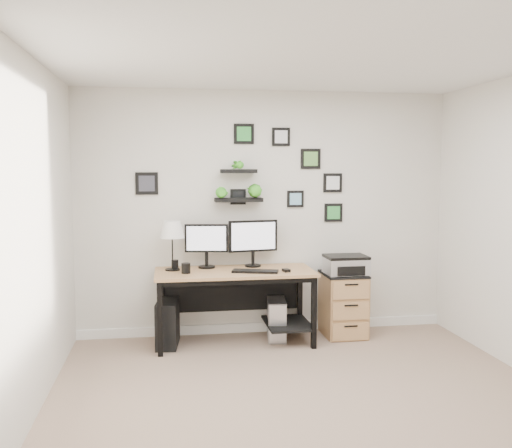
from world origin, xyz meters
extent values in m
plane|color=gray|center=(0.00, 0.00, 0.00)|extent=(4.00, 4.00, 0.00)
plane|color=silver|center=(0.00, 0.00, 2.60)|extent=(4.00, 4.00, 0.00)
plane|color=silver|center=(0.00, 2.00, 1.30)|extent=(4.00, 0.00, 4.00)
plane|color=silver|center=(0.00, -2.00, 1.30)|extent=(4.00, 0.00, 4.00)
plane|color=silver|center=(-2.00, 0.00, 1.30)|extent=(0.00, 4.00, 4.00)
cube|color=white|center=(0.00, 1.99, 0.05)|extent=(4.00, 0.03, 0.10)
cube|color=tan|center=(-0.38, 1.63, 0.73)|extent=(1.60, 0.70, 0.03)
cube|color=black|center=(-0.38, 1.63, 0.69)|extent=(1.54, 0.64, 0.05)
cube|color=black|center=(-0.38, 1.96, 0.46)|extent=(1.44, 0.02, 0.41)
cube|color=black|center=(0.17, 1.63, 0.18)|extent=(0.45, 0.63, 0.03)
cube|color=black|center=(-1.13, 1.33, 0.36)|extent=(0.05, 0.05, 0.72)
cube|color=black|center=(-1.13, 1.93, 0.36)|extent=(0.05, 0.05, 0.72)
cube|color=black|center=(0.37, 1.33, 0.36)|extent=(0.05, 0.05, 0.72)
cube|color=black|center=(0.37, 1.93, 0.36)|extent=(0.05, 0.05, 0.72)
cylinder|color=black|center=(-0.65, 1.83, 0.76)|extent=(0.20, 0.20, 0.02)
cylinder|color=black|center=(-0.65, 1.83, 0.84)|extent=(0.04, 0.04, 0.16)
cube|color=black|center=(-0.65, 1.83, 1.06)|extent=(0.45, 0.10, 0.29)
cube|color=silver|center=(-0.65, 1.81, 1.06)|extent=(0.40, 0.06, 0.25)
cylinder|color=black|center=(-0.16, 1.83, 0.76)|extent=(0.19, 0.19, 0.02)
cylinder|color=black|center=(-0.16, 1.83, 0.83)|extent=(0.04, 0.04, 0.15)
cube|color=black|center=(-0.16, 1.83, 1.07)|extent=(0.52, 0.11, 0.33)
cube|color=silver|center=(-0.16, 1.81, 1.07)|extent=(0.47, 0.08, 0.28)
cube|color=black|center=(-0.19, 1.50, 0.76)|extent=(0.48, 0.27, 0.02)
cube|color=black|center=(0.13, 1.49, 0.76)|extent=(0.08, 0.10, 0.03)
cylinder|color=black|center=(-1.00, 1.75, 0.76)|extent=(0.15, 0.15, 0.01)
cylinder|color=black|center=(-1.00, 1.75, 0.99)|extent=(0.01, 0.01, 0.45)
cone|color=white|center=(-1.00, 1.75, 1.17)|extent=(0.25, 0.25, 0.17)
cylinder|color=black|center=(-0.87, 1.56, 0.80)|extent=(0.09, 0.09, 0.10)
cylinder|color=black|center=(-0.97, 1.82, 0.80)|extent=(0.07, 0.07, 0.09)
cube|color=black|center=(-1.06, 1.65, 0.23)|extent=(0.25, 0.48, 0.46)
cube|color=gray|center=(0.07, 1.71, 0.21)|extent=(0.24, 0.44, 0.41)
cube|color=silver|center=(0.04, 1.50, 0.21)|extent=(0.17, 0.03, 0.39)
cube|color=tan|center=(0.80, 1.73, 0.33)|extent=(0.42, 0.50, 0.65)
cube|color=black|center=(0.80, 1.73, 0.66)|extent=(0.43, 0.51, 0.02)
cube|color=tan|center=(0.80, 1.47, 0.11)|extent=(0.39, 0.02, 0.18)
cylinder|color=black|center=(0.80, 1.46, 0.17)|extent=(0.14, 0.02, 0.02)
cube|color=tan|center=(0.80, 1.47, 0.33)|extent=(0.39, 0.02, 0.18)
cylinder|color=black|center=(0.80, 1.46, 0.39)|extent=(0.14, 0.02, 0.02)
cube|color=tan|center=(0.80, 1.47, 0.54)|extent=(0.39, 0.02, 0.18)
cylinder|color=black|center=(0.80, 1.46, 0.60)|extent=(0.14, 0.02, 0.02)
cube|color=silver|center=(0.81, 1.69, 0.76)|extent=(0.44, 0.34, 0.17)
cube|color=black|center=(0.81, 1.69, 0.85)|extent=(0.44, 0.34, 0.03)
cube|color=black|center=(0.81, 1.51, 0.73)|extent=(0.29, 0.02, 0.10)
cube|color=black|center=(-0.30, 1.91, 1.45)|extent=(0.50, 0.18, 0.04)
cube|color=black|center=(-0.30, 1.90, 1.75)|extent=(0.38, 0.15, 0.04)
imported|color=green|center=(-0.47, 1.91, 1.60)|extent=(0.15, 0.12, 0.27)
imported|color=green|center=(-0.13, 1.91, 1.60)|extent=(0.15, 0.15, 0.27)
imported|color=green|center=(-0.30, 1.90, 1.90)|extent=(0.13, 0.09, 0.25)
cube|color=black|center=(0.33, 1.99, 1.45)|extent=(0.18, 0.02, 0.18)
cube|color=#74ACCB|center=(0.33, 1.98, 1.45)|extent=(0.13, 0.00, 0.13)
cube|color=black|center=(-0.30, 1.99, 1.48)|extent=(0.16, 0.02, 0.16)
cube|color=black|center=(-0.30, 1.98, 1.48)|extent=(0.11, 0.00, 0.11)
cube|color=black|center=(0.17, 1.99, 2.11)|extent=(0.19, 0.02, 0.19)
cube|color=silver|center=(0.17, 1.98, 2.11)|extent=(0.14, 0.00, 0.14)
cube|color=black|center=(-1.25, 1.99, 1.62)|extent=(0.23, 0.02, 0.23)
cube|color=#353640|center=(-1.25, 1.98, 1.62)|extent=(0.16, 0.00, 0.16)
cube|color=black|center=(0.74, 1.99, 1.62)|extent=(0.21, 0.02, 0.21)
cube|color=silver|center=(0.74, 1.98, 1.62)|extent=(0.14, 0.00, 0.14)
cube|color=black|center=(-0.23, 1.99, 2.14)|extent=(0.21, 0.02, 0.21)
cube|color=green|center=(-0.23, 1.98, 2.14)|extent=(0.15, 0.00, 0.15)
cube|color=black|center=(0.76, 1.99, 1.30)|extent=(0.20, 0.02, 0.20)
cube|color=green|center=(0.76, 1.98, 1.30)|extent=(0.14, 0.00, 0.14)
cube|color=black|center=(0.49, 1.99, 1.88)|extent=(0.22, 0.02, 0.22)
cube|color=#599242|center=(0.49, 1.98, 1.88)|extent=(0.15, 0.00, 0.15)
camera|label=1|loc=(-1.05, -4.02, 1.80)|focal=40.00mm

